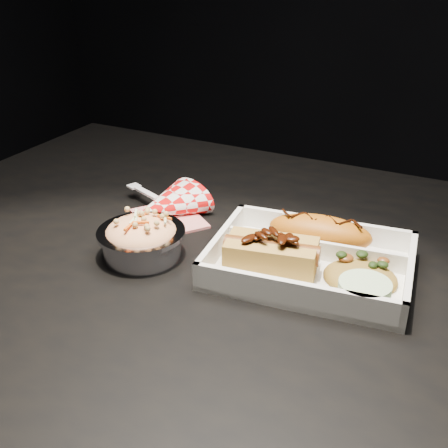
{
  "coord_description": "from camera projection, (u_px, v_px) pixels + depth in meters",
  "views": [
    {
      "loc": [
        0.25,
        -0.6,
        1.13
      ],
      "look_at": [
        -0.04,
        -0.03,
        0.81
      ],
      "focal_mm": 45.0,
      "sensor_mm": 36.0,
      "label": 1
    }
  ],
  "objects": [
    {
      "name": "dining_table",
      "position": [
        259.0,
        315.0,
        0.79
      ],
      "size": [
        1.2,
        0.8,
        0.75
      ],
      "color": "black",
      "rests_on": "ground"
    },
    {
      "name": "food_tray",
      "position": [
        310.0,
        265.0,
        0.72
      ],
      "size": [
        0.27,
        0.21,
        0.04
      ],
      "rotation": [
        0.0,
        0.0,
        0.12
      ],
      "color": "white",
      "rests_on": "dining_table"
    },
    {
      "name": "fried_pastry",
      "position": [
        320.0,
        232.0,
        0.76
      ],
      "size": [
        0.15,
        0.07,
        0.05
      ],
      "primitive_type": "ellipsoid",
      "rotation": [
        0.0,
        0.0,
        0.12
      ],
      "color": "#BE6413",
      "rests_on": "food_tray"
    },
    {
      "name": "hotdog",
      "position": [
        271.0,
        253.0,
        0.7
      ],
      "size": [
        0.12,
        0.08,
        0.06
      ],
      "rotation": [
        0.0,
        0.0,
        0.2
      ],
      "color": "#BA8E3F",
      "rests_on": "food_tray"
    },
    {
      "name": "fried_rice_mound",
      "position": [
        361.0,
        270.0,
        0.68
      ],
      "size": [
        0.1,
        0.08,
        0.03
      ],
      "primitive_type": "ellipsoid",
      "rotation": [
        0.0,
        0.0,
        0.12
      ],
      "color": "#A57C30",
      "rests_on": "food_tray"
    },
    {
      "name": "cupcake_liner",
      "position": [
        364.0,
        294.0,
        0.64
      ],
      "size": [
        0.06,
        0.06,
        0.03
      ],
      "primitive_type": "cylinder",
      "color": "beige",
      "rests_on": "food_tray"
    },
    {
      "name": "foil_coleslaw_cup",
      "position": [
        141.0,
        237.0,
        0.75
      ],
      "size": [
        0.12,
        0.12,
        0.06
      ],
      "color": "silver",
      "rests_on": "dining_table"
    },
    {
      "name": "napkin_fork",
      "position": [
        166.0,
        206.0,
        0.86
      ],
      "size": [
        0.18,
        0.15,
        0.1
      ],
      "rotation": [
        0.0,
        0.0,
        -0.38
      ],
      "color": "red",
      "rests_on": "dining_table"
    }
  ]
}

